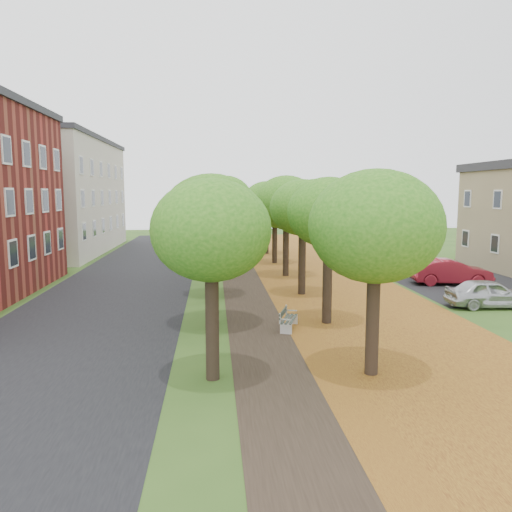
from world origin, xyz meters
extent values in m
plane|color=#2D4C19|center=(0.00, 0.00, 0.00)|extent=(120.00, 120.00, 0.00)
cube|color=black|center=(-7.50, 15.00, 0.00)|extent=(8.00, 70.00, 0.01)
cube|color=black|center=(0.00, 15.00, 0.00)|extent=(3.20, 70.00, 0.01)
cube|color=#9B691C|center=(5.00, 15.00, 0.01)|extent=(7.50, 70.00, 0.01)
cube|color=black|center=(13.50, 16.00, 0.00)|extent=(9.00, 16.00, 0.01)
cylinder|color=black|center=(-2.20, 0.00, 1.65)|extent=(0.40, 0.40, 3.31)
ellipsoid|color=#236515|center=(-2.20, 0.00, 4.55)|extent=(3.82, 3.82, 3.25)
cylinder|color=black|center=(-2.20, 6.00, 1.65)|extent=(0.40, 0.40, 3.31)
ellipsoid|color=#236515|center=(-2.20, 6.00, 4.55)|extent=(3.82, 3.82, 3.25)
cylinder|color=black|center=(-2.20, 12.00, 1.65)|extent=(0.40, 0.40, 3.31)
ellipsoid|color=#236515|center=(-2.20, 12.00, 4.55)|extent=(3.82, 3.82, 3.25)
cylinder|color=black|center=(-2.20, 18.00, 1.65)|extent=(0.40, 0.40, 3.31)
ellipsoid|color=#236515|center=(-2.20, 18.00, 4.55)|extent=(3.82, 3.82, 3.25)
cylinder|color=black|center=(-2.20, 24.00, 1.65)|extent=(0.40, 0.40, 3.31)
ellipsoid|color=#236515|center=(-2.20, 24.00, 4.55)|extent=(3.82, 3.82, 3.25)
cylinder|color=black|center=(-2.20, 30.00, 1.65)|extent=(0.40, 0.40, 3.31)
ellipsoid|color=#236515|center=(-2.20, 30.00, 4.55)|extent=(3.82, 3.82, 3.25)
cylinder|color=black|center=(2.60, 0.00, 1.65)|extent=(0.40, 0.40, 3.31)
ellipsoid|color=#236515|center=(2.60, 0.00, 4.55)|extent=(3.82, 3.82, 3.25)
cylinder|color=black|center=(2.60, 6.00, 1.65)|extent=(0.40, 0.40, 3.31)
ellipsoid|color=#236515|center=(2.60, 6.00, 4.55)|extent=(3.82, 3.82, 3.25)
cylinder|color=black|center=(2.60, 12.00, 1.65)|extent=(0.40, 0.40, 3.31)
ellipsoid|color=#236515|center=(2.60, 12.00, 4.55)|extent=(3.82, 3.82, 3.25)
cylinder|color=black|center=(2.60, 18.00, 1.65)|extent=(0.40, 0.40, 3.31)
ellipsoid|color=#236515|center=(2.60, 18.00, 4.55)|extent=(3.82, 3.82, 3.25)
cylinder|color=black|center=(2.60, 24.00, 1.65)|extent=(0.40, 0.40, 3.31)
ellipsoid|color=#236515|center=(2.60, 24.00, 4.55)|extent=(3.82, 3.82, 3.25)
cylinder|color=black|center=(2.60, 30.00, 1.65)|extent=(0.40, 0.40, 3.31)
ellipsoid|color=#236515|center=(2.60, 30.00, 4.55)|extent=(3.82, 3.82, 3.25)
cube|color=beige|center=(-17.00, 33.00, 5.00)|extent=(10.00, 20.00, 10.00)
cube|color=#2D2D33|center=(-17.00, 33.00, 10.20)|extent=(10.30, 20.30, 0.40)
cube|color=#262F27|center=(0.87, 5.18, 0.42)|extent=(0.92, 1.73, 0.04)
cube|color=#262F27|center=(0.64, 5.25, 0.67)|extent=(0.55, 1.61, 0.24)
cube|color=silver|center=(0.64, 4.45, 0.21)|extent=(0.46, 0.20, 0.42)
cube|color=silver|center=(1.10, 5.91, 0.21)|extent=(0.46, 0.20, 0.42)
cube|color=silver|center=(0.64, 4.45, 0.59)|extent=(0.42, 0.18, 0.04)
cube|color=silver|center=(1.10, 5.91, 0.59)|extent=(0.42, 0.18, 0.04)
imported|color=#B0B1B5|center=(11.00, 8.11, 0.69)|extent=(4.14, 1.87, 1.38)
imported|color=maroon|center=(11.99, 14.06, 0.76)|extent=(4.78, 2.20, 1.52)
imported|color=#2E2E32|center=(11.51, 17.39, 0.61)|extent=(4.49, 2.71, 1.22)
imported|color=silver|center=(11.00, 17.97, 0.64)|extent=(4.72, 2.37, 1.28)
camera|label=1|loc=(-2.14, -14.24, 5.50)|focal=35.00mm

